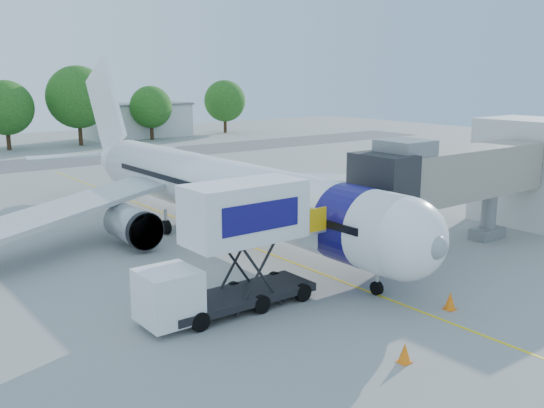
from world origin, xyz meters
TOP-DOWN VIEW (x-y plane):
  - ground at (0.00, 0.00)m, footprint 160.00×160.00m
  - guidance_line at (0.00, 0.00)m, footprint 0.15×70.00m
  - taxiway_strip at (0.00, 42.00)m, footprint 120.00×10.00m
  - aircraft at (0.00, 4.12)m, footprint 34.17×37.73m
  - jet_bridge at (7.99, -7.00)m, footprint 13.90×3.20m
  - terminal_stub at (18.50, -7.00)m, footprint 5.00×8.00m
  - catering_hiloader at (-6.27, -7.00)m, footprint 8.50×2.44m
  - safety_cone_a at (1.18, -12.64)m, footprint 0.50×0.50m
  - safety_cone_b at (-4.17, -14.70)m, footprint 0.47×0.47m
  - outbuilding_right at (22.00, 62.00)m, footprint 16.40×7.40m
  - tree_d at (1.14, 56.97)m, footprint 7.16×7.16m
  - tree_e at (10.62, 56.46)m, footprint 8.64×8.64m
  - tree_f at (22.05, 57.35)m, footprint 6.36×6.36m
  - tree_g at (36.74, 59.35)m, footprint 6.94×6.94m

SIDE VIEW (x-z plane):
  - ground at x=0.00m, z-range 0.00..0.00m
  - taxiway_strip at x=0.00m, z-range 0.00..0.01m
  - guidance_line at x=0.00m, z-range 0.00..0.01m
  - safety_cone_b at x=-4.17m, z-range -0.02..0.73m
  - safety_cone_a at x=1.18m, z-range -0.02..0.78m
  - outbuilding_right at x=22.00m, z-range 0.01..5.31m
  - catering_hiloader at x=-6.27m, z-range 0.01..5.51m
  - aircraft at x=0.00m, z-range -2.73..8.62m
  - terminal_stub at x=18.50m, z-range 0.00..7.00m
  - jet_bridge at x=7.99m, z-range 1.04..7.64m
  - tree_f at x=22.05m, z-range 0.86..8.97m
  - tree_g at x=36.74m, z-range 0.94..9.79m
  - tree_d at x=1.14m, z-range 0.97..10.10m
  - tree_e at x=10.62m, z-range 1.18..12.20m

